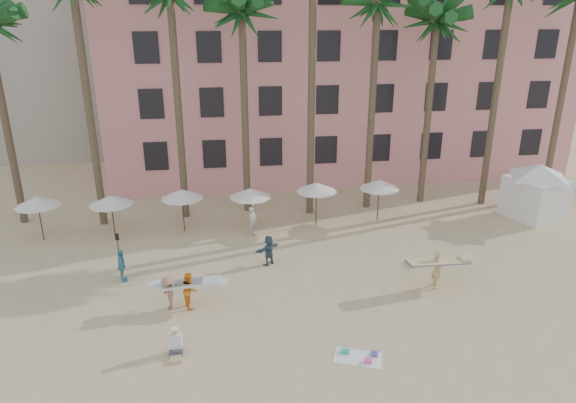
% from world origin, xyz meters
% --- Properties ---
extents(ground, '(120.00, 120.00, 0.00)m').
position_xyz_m(ground, '(0.00, 0.00, 0.00)').
color(ground, '#D1B789').
rests_on(ground, ground).
extents(pink_hotel, '(35.00, 14.00, 16.00)m').
position_xyz_m(pink_hotel, '(7.00, 26.00, 8.00)').
color(pink_hotel, pink).
rests_on(pink_hotel, ground).
extents(palm_row, '(44.40, 5.40, 16.30)m').
position_xyz_m(palm_row, '(0.51, 15.00, 12.97)').
color(palm_row, brown).
rests_on(palm_row, ground).
extents(umbrella_row, '(22.50, 2.70, 2.73)m').
position_xyz_m(umbrella_row, '(-3.00, 12.50, 2.33)').
color(umbrella_row, '#332B23').
rests_on(umbrella_row, ground).
extents(cabana, '(5.71, 5.71, 3.50)m').
position_xyz_m(cabana, '(16.98, 11.68, 2.07)').
color(cabana, white).
rests_on(cabana, ground).
extents(beach_towel, '(2.04, 1.58, 0.14)m').
position_xyz_m(beach_towel, '(2.09, -0.64, 0.03)').
color(beach_towel, white).
rests_on(beach_towel, ground).
extents(carrier_yellow, '(3.18, 1.15, 1.91)m').
position_xyz_m(carrier_yellow, '(7.17, 4.04, 1.06)').
color(carrier_yellow, tan).
rests_on(carrier_yellow, ground).
extents(carrier_white, '(2.78, 0.94, 1.66)m').
position_xyz_m(carrier_white, '(-4.38, 3.99, 0.89)').
color(carrier_white, orange).
rests_on(carrier_white, ground).
extents(beachgoers, '(8.28, 8.42, 1.77)m').
position_xyz_m(beachgoers, '(-3.43, 6.87, 0.82)').
color(beachgoers, '#4E9CB7').
rests_on(beachgoers, ground).
extents(paddle, '(0.18, 0.04, 2.23)m').
position_xyz_m(paddle, '(-7.89, 7.49, 1.41)').
color(paddle, black).
rests_on(paddle, ground).
extents(seated_man, '(0.49, 0.86, 1.12)m').
position_xyz_m(seated_man, '(-4.81, 0.57, 0.39)').
color(seated_man, '#3F3F4C').
rests_on(seated_man, ground).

